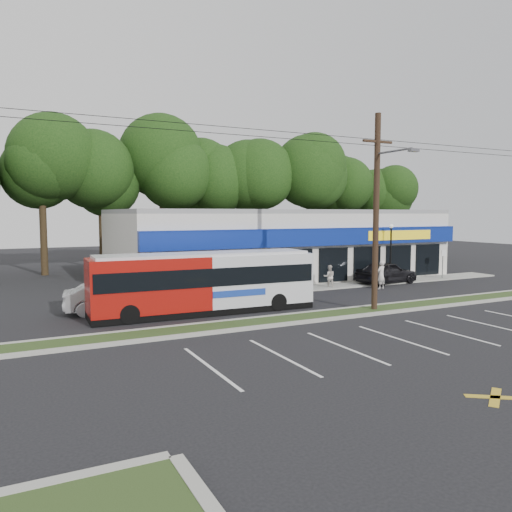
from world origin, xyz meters
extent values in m
plane|color=black|center=(0.00, 0.00, 0.00)|extent=(120.00, 120.00, 0.00)
cube|color=#283816|center=(0.00, 1.00, 0.06)|extent=(40.00, 1.60, 0.12)
cube|color=#9E9E93|center=(0.00, 0.15, 0.07)|extent=(40.00, 0.25, 0.14)
cube|color=#9E9E93|center=(0.00, 1.85, 0.07)|extent=(40.00, 0.25, 0.14)
cube|color=#9E9E93|center=(5.00, 9.00, 0.05)|extent=(32.00, 2.20, 0.10)
cube|color=beige|center=(5.50, 16.00, 2.50)|extent=(25.00, 12.00, 5.00)
cube|color=navy|center=(5.50, 9.75, 3.40)|extent=(25.00, 0.50, 1.20)
cube|color=black|center=(5.50, 9.94, 1.40)|extent=(24.00, 0.12, 2.40)
cube|color=yellow|center=(12.50, 9.48, 3.40)|extent=(6.00, 0.06, 0.70)
cube|color=gray|center=(5.50, 16.00, 5.15)|extent=(25.00, 12.00, 0.30)
cylinder|color=black|center=(3.00, 1.00, 5.00)|extent=(0.30, 0.30, 10.00)
cube|color=black|center=(3.00, 1.00, 8.60)|extent=(1.80, 0.12, 0.12)
cylinder|color=#59595E|center=(3.00, -0.20, 8.00)|extent=(0.10, 2.40, 0.10)
cube|color=#59595E|center=(3.00, -1.50, 7.90)|extent=(0.50, 0.25, 0.15)
cylinder|color=black|center=(0.00, 1.00, 8.70)|extent=(50.00, 0.02, 0.02)
cylinder|color=black|center=(0.00, 1.00, 8.40)|extent=(50.00, 0.02, 0.02)
cylinder|color=black|center=(11.00, 8.80, 2.00)|extent=(0.12, 0.12, 4.00)
sphere|color=silver|center=(11.00, 8.80, 4.10)|extent=(0.30, 0.30, 0.30)
cylinder|color=#59595E|center=(16.00, 8.60, 1.10)|extent=(0.06, 0.06, 2.20)
cube|color=white|center=(16.00, 8.55, 2.00)|extent=(0.45, 0.04, 0.45)
cylinder|color=black|center=(-11.00, 26.00, 2.86)|extent=(0.56, 0.56, 5.72)
sphere|color=black|center=(-11.00, 26.00, 8.45)|extent=(6.76, 6.76, 6.76)
cylinder|color=black|center=(-6.00, 26.00, 2.86)|extent=(0.56, 0.56, 5.72)
sphere|color=black|center=(-6.00, 26.00, 8.45)|extent=(6.76, 6.76, 6.76)
cylinder|color=black|center=(-1.00, 26.00, 2.86)|extent=(0.56, 0.56, 5.72)
sphere|color=black|center=(-1.00, 26.00, 8.45)|extent=(6.76, 6.76, 6.76)
cylinder|color=black|center=(4.00, 26.00, 2.86)|extent=(0.56, 0.56, 5.72)
sphere|color=black|center=(4.00, 26.00, 8.45)|extent=(6.76, 6.76, 6.76)
cylinder|color=black|center=(9.00, 26.00, 2.86)|extent=(0.56, 0.56, 5.72)
sphere|color=black|center=(9.00, 26.00, 8.45)|extent=(6.76, 6.76, 6.76)
cylinder|color=black|center=(14.00, 26.00, 2.86)|extent=(0.56, 0.56, 5.72)
sphere|color=black|center=(14.00, 26.00, 8.45)|extent=(6.76, 6.76, 6.76)
cylinder|color=black|center=(19.00, 26.00, 2.86)|extent=(0.56, 0.56, 5.72)
sphere|color=black|center=(19.00, 26.00, 8.45)|extent=(6.76, 6.76, 6.76)
cylinder|color=black|center=(24.00, 26.00, 2.86)|extent=(0.56, 0.56, 5.72)
sphere|color=black|center=(24.00, 26.00, 8.45)|extent=(6.76, 6.76, 6.76)
cube|color=#99110B|center=(-7.77, 4.59, 1.62)|extent=(5.72, 2.53, 2.59)
cube|color=silver|center=(-2.12, 4.41, 1.62)|extent=(5.72, 2.53, 2.59)
cube|color=black|center=(-4.95, 4.50, 0.18)|extent=(11.37, 2.67, 0.33)
cube|color=black|center=(-4.95, 4.50, 1.93)|extent=(11.14, 2.77, 0.89)
cube|color=black|center=(0.73, 4.32, 1.79)|extent=(0.12, 2.00, 1.32)
cube|color=#193899|center=(-3.57, 3.26, 1.08)|extent=(2.82, 0.12, 0.33)
cube|color=silver|center=(-4.95, 4.50, 2.97)|extent=(10.80, 2.46, 0.17)
cylinder|color=black|center=(-8.93, 3.57, 0.45)|extent=(0.91, 0.29, 0.90)
cylinder|color=black|center=(-8.86, 5.68, 0.45)|extent=(0.91, 0.29, 0.90)
cylinder|color=black|center=(-1.37, 3.33, 0.45)|extent=(0.91, 0.29, 0.90)
cylinder|color=black|center=(-1.30, 5.44, 0.45)|extent=(0.91, 0.29, 0.90)
imported|color=black|center=(10.38, 8.50, 0.81)|extent=(4.92, 2.34, 1.63)
imported|color=#96999D|center=(-9.00, 6.56, 0.81)|extent=(5.13, 2.38, 1.63)
imported|color=silver|center=(8.34, 6.70, 0.95)|extent=(0.78, 0.61, 1.91)
imported|color=beige|center=(5.45, 8.50, 0.78)|extent=(0.94, 0.87, 1.57)
camera|label=1|loc=(-13.80, -18.90, 5.02)|focal=35.00mm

